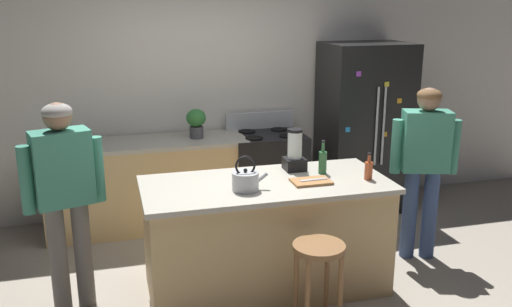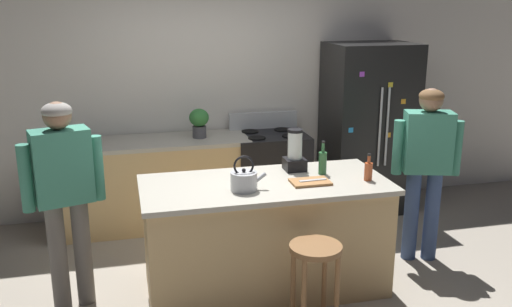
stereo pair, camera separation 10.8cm
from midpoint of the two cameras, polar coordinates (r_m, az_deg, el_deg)
ground_plane at (r=4.67m, az=0.31°, el=-13.55°), size 14.00×14.00×0.00m
back_wall at (r=6.05m, az=-4.66°, el=6.76°), size 8.00×0.10×2.70m
kitchen_island at (r=4.47m, az=0.32°, el=-8.45°), size 1.93×0.87×0.91m
back_counter_run at (r=5.78m, az=-11.54°, el=-3.10°), size 2.00×0.64×0.91m
refrigerator at (r=6.19m, az=10.54°, el=2.66°), size 0.90×0.73×1.83m
stove_range at (r=5.95m, az=0.58°, el=-2.12°), size 0.76×0.65×1.09m
person_by_island_left at (r=4.25m, az=-19.80°, el=-3.38°), size 0.59×0.32×1.59m
person_by_sink_right at (r=5.04m, az=16.33°, el=-0.40°), size 0.59×0.33×1.56m
bar_stool at (r=3.88m, az=5.62°, el=-11.33°), size 0.36×0.36×0.68m
potted_plant at (r=5.67m, az=-6.72°, el=3.30°), size 0.20×0.20×0.30m
blender_appliance at (r=4.58m, az=3.32°, el=0.08°), size 0.17×0.17×0.35m
bottle_cooking_sauce at (r=4.42m, az=10.81°, el=-1.66°), size 0.06×0.06×0.22m
bottle_olive_oil at (r=4.51m, az=6.19°, el=-0.83°), size 0.07×0.07×0.28m
tea_kettle at (r=4.10m, az=-1.83°, el=-2.77°), size 0.28×0.20×0.27m
cutting_board at (r=4.30m, az=4.97°, el=-2.89°), size 0.30×0.20×0.02m
chef_knife at (r=4.30m, az=5.23°, el=-2.70°), size 0.22×0.04×0.01m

